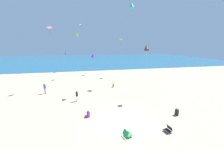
# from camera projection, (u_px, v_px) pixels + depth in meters

# --- Properties ---
(ground_plane) EXTENTS (120.00, 120.00, 0.00)m
(ground_plane) POSITION_uv_depth(u_px,v_px,m) (106.00, 89.00, 22.34)
(ground_plane) COLOR #C6B58C
(ocean_water) EXTENTS (120.00, 60.00, 0.05)m
(ocean_water) POSITION_uv_depth(u_px,v_px,m) (91.00, 59.00, 66.57)
(ocean_water) COLOR #236084
(ocean_water) RESTS_ON ground_plane
(beach_chair_far_left) EXTENTS (0.68, 0.67, 0.53)m
(beach_chair_far_left) POSITION_uv_depth(u_px,v_px,m) (168.00, 129.00, 11.24)
(beach_chair_far_left) COLOR black
(beach_chair_far_left) RESTS_ON ground_plane
(beach_chair_near_camera) EXTENTS (0.78, 0.77, 0.58)m
(beach_chair_near_camera) POSITION_uv_depth(u_px,v_px,m) (127.00, 134.00, 10.64)
(beach_chair_near_camera) COLOR #2D9956
(beach_chair_near_camera) RESTS_ON ground_plane
(cooler_box) EXTENTS (0.56, 0.57, 0.23)m
(cooler_box) POSITION_uv_depth(u_px,v_px,m) (64.00, 99.00, 17.77)
(cooler_box) COLOR #339956
(cooler_box) RESTS_ON ground_plane
(person_0) EXTENTS (0.34, 0.34, 1.38)m
(person_0) POSITION_uv_depth(u_px,v_px,m) (77.00, 95.00, 17.24)
(person_0) COLOR white
(person_0) RESTS_ON ground_plane
(person_1) EXTENTS (0.40, 0.40, 1.58)m
(person_1) POSITION_uv_depth(u_px,v_px,m) (45.00, 88.00, 19.89)
(person_1) COLOR red
(person_1) RESTS_ON ground_plane
(person_2) EXTENTS (0.40, 0.58, 0.67)m
(person_2) POSITION_uv_depth(u_px,v_px,m) (113.00, 86.00, 23.12)
(person_2) COLOR orange
(person_2) RESTS_ON ground_plane
(person_3) EXTENTS (0.56, 0.34, 0.70)m
(person_3) POSITION_uv_depth(u_px,v_px,m) (88.00, 115.00, 13.55)
(person_3) COLOR purple
(person_3) RESTS_ON ground_plane
(person_4) EXTENTS (0.71, 0.70, 0.82)m
(person_4) POSITION_uv_depth(u_px,v_px,m) (177.00, 112.00, 13.94)
(person_4) COLOR black
(person_4) RESTS_ON ground_plane
(kite_lime) EXTENTS (1.05, 0.83, 1.80)m
(kite_lime) POSITION_uv_depth(u_px,v_px,m) (77.00, 34.00, 28.71)
(kite_lime) COLOR #99DB33
(kite_teal) EXTENTS (1.12, 1.21, 1.94)m
(kite_teal) POSITION_uv_depth(u_px,v_px,m) (132.00, 5.00, 22.82)
(kite_teal) COLOR #1EADAD
(kite_blue) EXTENTS (0.58, 0.56, 1.04)m
(kite_blue) POSITION_uv_depth(u_px,v_px,m) (66.00, 53.00, 24.28)
(kite_blue) COLOR blue
(kite_orange) EXTENTS (0.68, 0.82, 1.55)m
(kite_orange) POSITION_uv_depth(u_px,v_px,m) (121.00, 39.00, 30.14)
(kite_orange) COLOR orange
(kite_pink) EXTENTS (0.90, 0.85, 1.38)m
(kite_pink) POSITION_uv_depth(u_px,v_px,m) (49.00, 27.00, 20.58)
(kite_pink) COLOR pink
(kite_white) EXTENTS (0.76, 0.92, 1.83)m
(kite_white) POSITION_uv_depth(u_px,v_px,m) (80.00, 25.00, 36.76)
(kite_white) COLOR white
(kite_black) EXTENTS (0.91, 1.05, 1.57)m
(kite_black) POSITION_uv_depth(u_px,v_px,m) (147.00, 47.00, 16.91)
(kite_black) COLOR black
(kite_purple) EXTENTS (1.29, 1.19, 2.13)m
(kite_purple) POSITION_uv_depth(u_px,v_px,m) (93.00, 55.00, 32.35)
(kite_purple) COLOR purple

